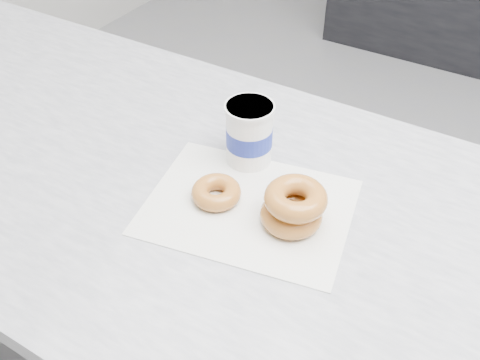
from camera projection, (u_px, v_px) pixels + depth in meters
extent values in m
plane|color=gray|center=(439.00, 338.00, 1.74)|extent=(5.00, 5.00, 0.00)
cube|color=#B9B9BE|center=(476.00, 311.00, 0.77)|extent=(3.06, 0.76, 0.04)
cube|color=silver|center=(249.00, 207.00, 0.90)|extent=(0.38, 0.32, 0.00)
torus|color=#BB7733|center=(216.00, 192.00, 0.91)|extent=(0.09, 0.09, 0.03)
torus|color=#BB7733|center=(291.00, 214.00, 0.86)|extent=(0.10, 0.10, 0.04)
torus|color=#BB7733|center=(296.00, 198.00, 0.84)|extent=(0.11, 0.11, 0.04)
cylinder|color=white|center=(249.00, 134.00, 0.96)|extent=(0.09, 0.09, 0.12)
cylinder|color=white|center=(250.00, 107.00, 0.92)|extent=(0.09, 0.09, 0.01)
cylinder|color=#1B2B97|center=(249.00, 136.00, 0.96)|extent=(0.09, 0.09, 0.04)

